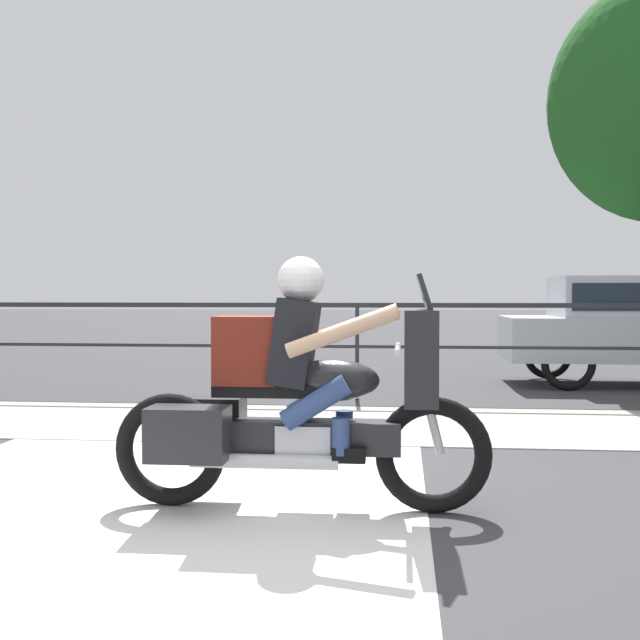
% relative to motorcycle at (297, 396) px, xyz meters
% --- Properties ---
extents(ground_plane, '(120.00, 120.00, 0.00)m').
position_rel_motorcycle_xyz_m(ground_plane, '(0.09, -0.11, -0.71)').
color(ground_plane, '#38383A').
extents(sidewalk_band, '(44.00, 2.40, 0.01)m').
position_rel_motorcycle_xyz_m(sidewalk_band, '(0.09, 3.29, -0.70)').
color(sidewalk_band, '#99968E').
rests_on(sidewalk_band, ground).
extents(crosswalk_band, '(3.71, 6.00, 0.01)m').
position_rel_motorcycle_xyz_m(crosswalk_band, '(-1.04, -0.31, -0.70)').
color(crosswalk_band, silver).
rests_on(crosswalk_band, ground).
extents(fence_railing, '(36.00, 0.05, 1.23)m').
position_rel_motorcycle_xyz_m(fence_railing, '(0.09, 5.15, 0.26)').
color(fence_railing, '#232326').
rests_on(fence_railing, ground).
extents(motorcycle, '(2.37, 0.76, 1.58)m').
position_rel_motorcycle_xyz_m(motorcycle, '(0.00, 0.00, 0.00)').
color(motorcycle, black).
rests_on(motorcycle, ground).
extents(parked_car, '(4.07, 1.70, 1.59)m').
position_rel_motorcycle_xyz_m(parked_car, '(4.11, 7.19, 0.21)').
color(parked_car, '#B7BCC4').
rests_on(parked_car, ground).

